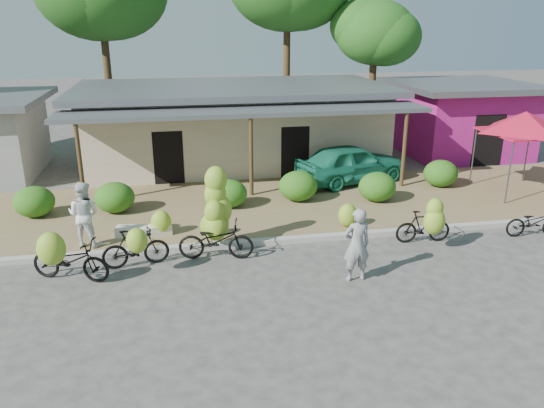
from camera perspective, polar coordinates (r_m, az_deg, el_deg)
The scene contains 26 objects.
ground at distance 13.10m, azimuth 1.91°, elevation -7.69°, with size 100.00×100.00×0.00m, color #42403D.
sidewalk at distance 17.61m, azimuth -1.65°, elevation -0.27°, with size 60.00×6.00×0.12m, color olive.
curb at distance 14.85m, azimuth 0.22°, elevation -4.01°, with size 60.00×0.25×0.15m, color #A8A399.
shop_main at distance 22.87m, azimuth -4.12°, elevation 8.55°, with size 13.00×8.50×3.35m.
shop_pink at distance 26.29m, azimuth 19.51°, elevation 8.79°, with size 6.00×6.00×3.25m.
tree_near_right at distance 27.84m, azimuth 10.58°, elevation 17.89°, with size 4.13×3.93×6.99m.
hedge_0 at distance 17.98m, azimuth -24.22°, elevation 0.23°, with size 1.24×1.12×0.97m, color #1C5112.
hedge_1 at distance 17.50m, azimuth -16.57°, elevation 0.68°, with size 1.25×1.13×0.98m, color #1C5112.
hedge_2 at distance 17.30m, azimuth -4.62°, elevation 1.13°, with size 1.18×1.06×0.92m, color #1C5112.
hedge_3 at distance 17.88m, azimuth 2.83°, elevation 1.95°, with size 1.31×1.18×1.02m, color #1C5112.
hedge_4 at distance 18.17m, azimuth 11.25°, elevation 1.82°, with size 1.27×1.14×0.99m, color #1C5112.
hedge_5 at distance 20.39m, azimuth 17.69°, elevation 3.17°, with size 1.26×1.13×0.98m, color #1C5112.
red_canopy at distance 20.30m, azimuth 25.56°, elevation 7.94°, with size 3.50×3.50×2.86m.
bike_far_left at distance 13.45m, azimuth -21.15°, elevation -5.46°, with size 2.09×1.56×1.49m.
bike_left at distance 13.69m, azimuth -14.45°, elevation -4.47°, with size 1.73×1.22×1.28m.
bike_center at distance 13.95m, azimuth -6.03°, elevation -2.16°, with size 2.04×1.36×2.36m.
bike_right at distance 15.15m, azimuth 16.31°, elevation -2.03°, with size 1.60×1.17×1.50m.
bike_far_right at distance 16.98m, azimuth 26.37°, elevation -1.76°, with size 1.70×0.75×0.87m.
loose_banana_a at distance 15.39m, azimuth -11.84°, elevation -1.96°, with size 0.58×0.49×0.72m, color #ACC431.
loose_banana_b at distance 15.04m, azimuth -6.77°, elevation -2.32°, with size 0.52×0.44×0.65m, color #ACC431.
loose_banana_c at distance 15.79m, azimuth 8.14°, elevation -1.20°, with size 0.57×0.48×0.71m, color #ACC431.
sack_near at distance 15.44m, azimuth -12.38°, elevation -2.76°, with size 0.85×0.40×0.30m, color silver.
sack_far at distance 15.56m, azimuth -15.08°, elevation -2.85°, with size 0.75×0.38×0.28m, color silver.
vendor at distance 12.68m, azimuth 9.10°, elevation -4.35°, with size 0.66×0.44×1.82m, color gray.
bystander at distance 15.03m, azimuth -19.59°, elevation -1.03°, with size 0.87×0.68×1.79m, color silver.
teal_van at distance 20.11m, azimuth 8.48°, elevation 4.37°, with size 1.73×4.30×1.47m, color #1A7557.
Camera 1 is at (-2.62, -11.39, 5.92)m, focal length 35.00 mm.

